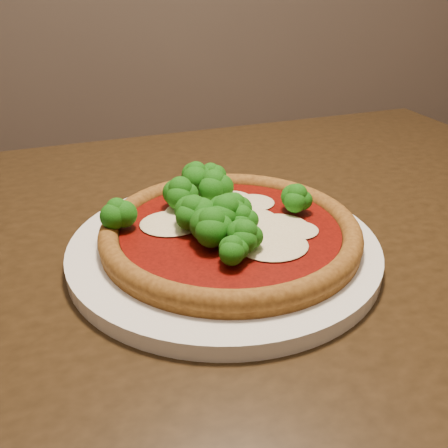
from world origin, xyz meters
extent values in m
cube|color=black|center=(0.06, 0.01, 0.73)|extent=(1.26, 1.03, 0.04)
cylinder|color=black|center=(0.50, 0.46, 0.35)|extent=(0.06, 0.06, 0.71)
cylinder|color=white|center=(0.02, -0.05, 0.76)|extent=(0.35, 0.35, 0.02)
cylinder|color=brown|center=(0.03, -0.05, 0.77)|extent=(0.29, 0.29, 0.01)
torus|color=brown|center=(0.03, -0.05, 0.78)|extent=(0.30, 0.30, 0.02)
cylinder|color=#6B0A05|center=(0.03, -0.05, 0.78)|extent=(0.25, 0.25, 0.00)
ellipsoid|color=beige|center=(-0.04, -0.03, 0.78)|extent=(0.07, 0.07, 0.01)
ellipsoid|color=beige|center=(0.04, -0.04, 0.78)|extent=(0.10, 0.09, 0.01)
ellipsoid|color=beige|center=(-0.01, 0.00, 0.78)|extent=(0.08, 0.07, 0.01)
ellipsoid|color=beige|center=(0.06, -0.10, 0.78)|extent=(0.08, 0.07, 0.01)
ellipsoid|color=beige|center=(0.08, -0.06, 0.78)|extent=(0.07, 0.06, 0.01)
ellipsoid|color=beige|center=(0.04, 0.03, 0.78)|extent=(0.05, 0.05, 0.00)
ellipsoid|color=beige|center=(0.07, 0.01, 0.78)|extent=(0.06, 0.05, 0.00)
ellipsoid|color=beige|center=(0.10, -0.07, 0.78)|extent=(0.05, 0.04, 0.00)
ellipsoid|color=#1E7E14|center=(0.00, -0.08, 0.81)|extent=(0.05, 0.05, 0.04)
ellipsoid|color=#1E7E14|center=(0.11, -0.02, 0.81)|extent=(0.04, 0.04, 0.04)
ellipsoid|color=#1E7E14|center=(0.02, 0.07, 0.80)|extent=(0.04, 0.04, 0.03)
ellipsoid|color=#1E7E14|center=(-0.01, -0.05, 0.81)|extent=(0.05, 0.05, 0.04)
ellipsoid|color=#1E7E14|center=(0.04, -0.06, 0.80)|extent=(0.04, 0.04, 0.03)
ellipsoid|color=#1E7E14|center=(0.03, -0.10, 0.81)|extent=(0.04, 0.04, 0.04)
ellipsoid|color=#1E7E14|center=(0.03, -0.04, 0.81)|extent=(0.04, 0.04, 0.04)
ellipsoid|color=#1E7E14|center=(0.00, 0.06, 0.81)|extent=(0.05, 0.05, 0.04)
ellipsoid|color=#1E7E14|center=(-0.02, 0.01, 0.81)|extent=(0.05, 0.05, 0.04)
ellipsoid|color=#1E7E14|center=(0.02, -0.12, 0.80)|extent=(0.04, 0.04, 0.03)
ellipsoid|color=#1E7E14|center=(-0.10, -0.03, 0.81)|extent=(0.04, 0.04, 0.04)
ellipsoid|color=#1E7E14|center=(0.02, 0.02, 0.81)|extent=(0.05, 0.05, 0.04)
ellipsoid|color=#1E7E14|center=(0.02, -0.05, 0.81)|extent=(0.05, 0.05, 0.04)
camera|label=1|loc=(-0.06, -0.54, 1.05)|focal=40.00mm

